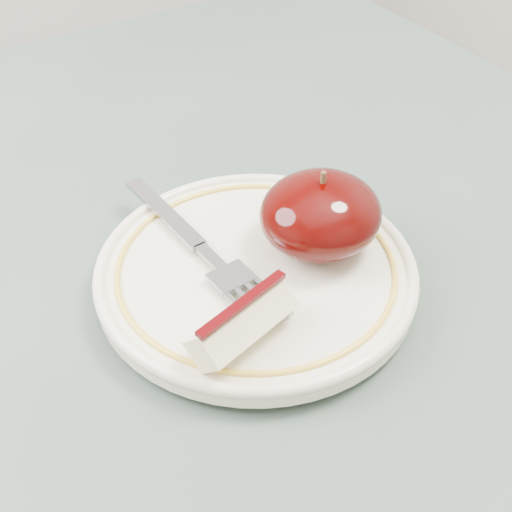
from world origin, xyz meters
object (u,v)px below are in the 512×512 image
plate (256,272)px  apple_half (321,214)px  fork (201,248)px  table (182,384)px

plate → apple_half: 0.06m
apple_half → fork: (-0.07, 0.04, -0.02)m
table → plate: (0.06, -0.02, 0.10)m
plate → fork: size_ratio=1.19×
plate → fork: bearing=127.0°
apple_half → fork: size_ratio=0.46×
table → fork: fork is taller
apple_half → fork: 0.08m
table → fork: size_ratio=4.88×
table → apple_half: size_ratio=10.60×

